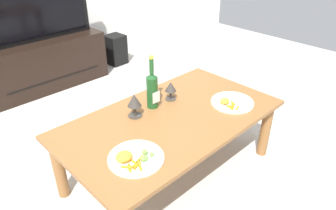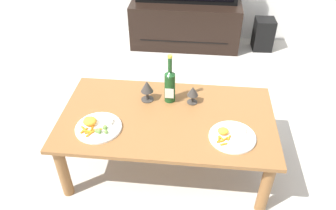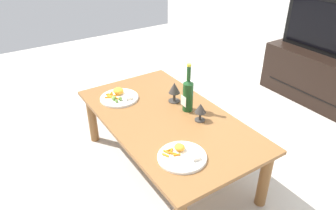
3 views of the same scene
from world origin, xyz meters
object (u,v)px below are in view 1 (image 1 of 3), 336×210
floor_speaker (116,50)px  dinner_plate_right (232,102)px  goblet_right (171,88)px  goblet_left (134,102)px  tv_stand (45,64)px  wine_bottle (152,89)px  dinner_plate_left (135,157)px  dining_table (171,126)px  tv_screen (35,13)px

floor_speaker → dinner_plate_right: (-0.48, -1.99, 0.28)m
goblet_right → goblet_left: bearing=180.0°
tv_stand → wine_bottle: wine_bottle is taller
tv_stand → floor_speaker: 0.87m
tv_stand → goblet_left: size_ratio=7.86×
wine_bottle → goblet_right: (0.15, -0.01, -0.04)m
goblet_right → dinner_plate_left: 0.66m
wine_bottle → dinner_plate_right: wine_bottle is taller
tv_stand → floor_speaker: size_ratio=3.43×
wine_bottle → goblet_right: size_ratio=2.74×
dining_table → tv_screen: bearing=89.7°
wine_bottle → tv_screen: bearing=89.7°
tv_screen → goblet_right: bearing=-85.1°
tv_stand → wine_bottle: (-0.01, -1.66, 0.33)m
dinner_plate_left → goblet_right: bearing=29.5°
tv_screen → wine_bottle: (-0.01, -1.65, -0.17)m
tv_stand → dinner_plate_right: same height
dining_table → tv_stand: 1.83m
dining_table → goblet_left: size_ratio=9.06×
goblet_left → goblet_right: size_ratio=1.19×
dining_table → dinner_plate_right: 0.44m
dining_table → tv_stand: tv_stand is taller
tv_screen → wine_bottle: tv_screen is taller
floor_speaker → dinner_plate_right: bearing=-106.1°
goblet_left → dinner_plate_right: (0.55, -0.32, -0.09)m
dining_table → wine_bottle: (0.00, 0.17, 0.20)m
floor_speaker → wine_bottle: wine_bottle is taller
dinner_plate_left → dinner_plate_right: bearing=0.1°
dinner_plate_left → wine_bottle: bearing=38.6°
dinner_plate_left → dinner_plate_right: size_ratio=1.02×
goblet_right → tv_stand: bearing=94.9°
floor_speaker → dinner_plate_right: size_ratio=1.24×
tv_screen → goblet_right: (0.14, -1.66, -0.22)m
dining_table → tv_screen: tv_screen is taller
tv_stand → dinner_plate_left: (-0.42, -1.99, 0.21)m
dinner_plate_left → dinner_plate_right: 0.82m
tv_stand → tv_screen: bearing=-90.0°
goblet_right → dinner_plate_left: goblet_right is taller
tv_screen → dinner_plate_right: tv_screen is taller
wine_bottle → dinner_plate_right: (0.40, -0.33, -0.12)m
tv_screen → goblet_left: bearing=-95.6°
tv_screen → dinner_plate_left: 2.05m
dining_table → tv_screen: size_ratio=1.27×
goblet_left → dining_table: bearing=-46.9°
wine_bottle → goblet_left: bearing=-176.4°
dinner_plate_right → goblet_left: bearing=150.0°
dining_table → tv_stand: bearing=89.7°
tv_screen → floor_speaker: 1.04m
goblet_right → dinner_plate_left: size_ratio=0.45×
tv_screen → dinner_plate_left: tv_screen is taller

